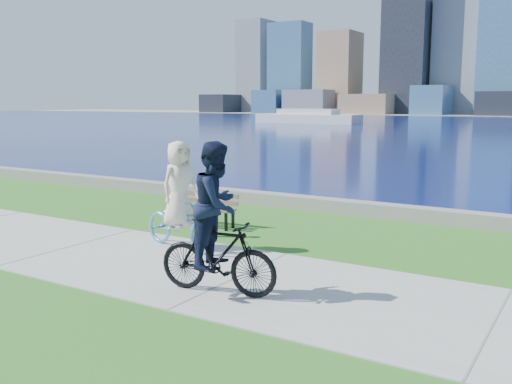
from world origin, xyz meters
TOP-DOWN VIEW (x-y plane):
  - ground at (0.00, 0.00)m, footprint 320.00×320.00m
  - concrete_path at (0.00, 0.00)m, footprint 80.00×3.50m
  - seawall at (0.00, 6.20)m, footprint 90.00×0.50m
  - ferry_near at (-30.00, 63.15)m, footprint 14.40×4.11m
  - park_bench at (-2.83, 3.02)m, footprint 1.55×0.67m
  - bollard_lamp at (-2.32, 2.11)m, footprint 0.18×0.18m
  - cyclist_woman at (-2.02, 1.04)m, footprint 1.03×2.06m
  - cyclist_man at (0.20, -0.80)m, footprint 0.85×1.98m

SIDE VIEW (x-z plane):
  - ground at x=0.00m, z-range 0.00..0.00m
  - concrete_path at x=0.00m, z-range 0.00..0.02m
  - seawall at x=0.00m, z-range 0.00..0.35m
  - park_bench at x=-2.83m, z-range 0.09..0.86m
  - bollard_lamp at x=-2.32m, z-range 0.08..1.21m
  - ferry_near at x=-30.00m, z-range -0.16..1.79m
  - cyclist_woman at x=-2.02m, z-range -0.26..1.89m
  - cyclist_man at x=0.20m, z-range -0.17..2.15m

